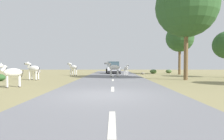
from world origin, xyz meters
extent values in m
plane|color=#8E8456|center=(0.00, 0.00, 0.00)|extent=(90.00, 90.00, 0.00)
cube|color=slate|center=(0.42, 0.00, 0.03)|extent=(6.00, 64.00, 0.05)
cube|color=silver|center=(0.42, -4.00, 0.05)|extent=(0.16, 2.00, 0.01)
cube|color=silver|center=(0.42, 2.00, 0.05)|extent=(0.16, 2.00, 0.01)
cube|color=silver|center=(0.42, 8.00, 0.05)|extent=(0.16, 2.00, 0.01)
cube|color=silver|center=(0.42, 14.00, 0.05)|extent=(0.16, 2.00, 0.01)
cube|color=silver|center=(0.42, 20.00, 0.05)|extent=(0.16, 2.00, 0.01)
cube|color=silver|center=(0.42, 26.00, 0.05)|extent=(0.16, 2.00, 0.01)
ellipsoid|color=silver|center=(1.98, 15.45, 0.88)|extent=(0.62, 1.00, 0.44)
cylinder|color=silver|center=(1.95, 15.12, 0.37)|extent=(0.12, 0.12, 0.64)
cylinder|color=#28231E|center=(1.95, 15.12, 0.07)|extent=(0.13, 0.13, 0.04)
cylinder|color=silver|center=(2.18, 15.19, 0.37)|extent=(0.12, 0.12, 0.64)
cylinder|color=#28231E|center=(2.18, 15.19, 0.07)|extent=(0.13, 0.13, 0.04)
cylinder|color=silver|center=(1.79, 15.71, 0.37)|extent=(0.12, 0.12, 0.64)
cylinder|color=#28231E|center=(1.79, 15.71, 0.07)|extent=(0.13, 0.13, 0.04)
cylinder|color=silver|center=(2.01, 15.78, 0.37)|extent=(0.12, 0.12, 0.64)
cylinder|color=#28231E|center=(2.01, 15.78, 0.07)|extent=(0.13, 0.13, 0.04)
cylinder|color=silver|center=(2.11, 15.02, 1.10)|extent=(0.26, 0.37, 0.38)
cube|color=black|center=(2.11, 15.02, 1.18)|extent=(0.12, 0.31, 0.26)
ellipsoid|color=silver|center=(2.17, 14.81, 1.24)|extent=(0.28, 0.44, 0.20)
ellipsoid|color=black|center=(2.21, 14.65, 1.23)|extent=(0.15, 0.17, 0.12)
cone|color=silver|center=(2.08, 14.89, 1.35)|extent=(0.09, 0.09, 0.12)
cone|color=silver|center=(2.20, 14.92, 1.35)|extent=(0.09, 0.09, 0.12)
cylinder|color=black|center=(1.86, 15.90, 0.79)|extent=(0.07, 0.14, 0.38)
ellipsoid|color=silver|center=(-6.38, 8.61, 0.98)|extent=(1.20, 0.83, 0.53)
cylinder|color=silver|center=(-6.67, 8.88, 0.38)|extent=(0.15, 0.15, 0.76)
cylinder|color=#28231E|center=(-6.67, 8.88, 0.03)|extent=(0.17, 0.17, 0.05)
cylinder|color=silver|center=(-6.78, 8.62, 0.38)|extent=(0.15, 0.15, 0.76)
cylinder|color=#28231E|center=(-6.78, 8.62, 0.03)|extent=(0.17, 0.17, 0.05)
cylinder|color=silver|center=(-5.99, 8.61, 0.38)|extent=(0.15, 0.15, 0.76)
cylinder|color=#28231E|center=(-5.99, 8.61, 0.03)|extent=(0.17, 0.17, 0.05)
cylinder|color=silver|center=(-6.10, 8.34, 0.38)|extent=(0.15, 0.15, 0.76)
cylinder|color=#28231E|center=(-6.10, 8.34, 0.03)|extent=(0.17, 0.17, 0.05)
cylinder|color=silver|center=(-6.88, 8.81, 1.25)|extent=(0.45, 0.34, 0.45)
cube|color=black|center=(-6.88, 8.81, 1.35)|extent=(0.36, 0.18, 0.31)
ellipsoid|color=silver|center=(-7.12, 8.91, 1.42)|extent=(0.53, 0.37, 0.24)
ellipsoid|color=black|center=(-7.30, 8.99, 1.40)|extent=(0.21, 0.20, 0.15)
cone|color=silver|center=(-6.98, 8.93, 1.54)|extent=(0.12, 0.12, 0.14)
cone|color=silver|center=(-7.04, 8.80, 1.54)|extent=(0.12, 0.12, 0.14)
cylinder|color=black|center=(-5.87, 8.40, 0.88)|extent=(0.16, 0.10, 0.45)
ellipsoid|color=silver|center=(0.57, 12.75, 1.04)|extent=(1.20, 0.73, 0.53)
cylinder|color=silver|center=(0.18, 12.79, 0.43)|extent=(0.14, 0.14, 0.76)
cylinder|color=#28231E|center=(0.18, 12.79, 0.08)|extent=(0.16, 0.16, 0.05)
cylinder|color=silver|center=(0.25, 12.51, 0.43)|extent=(0.14, 0.14, 0.76)
cylinder|color=#28231E|center=(0.25, 12.51, 0.08)|extent=(0.16, 0.16, 0.05)
cylinder|color=silver|center=(0.88, 12.98, 0.43)|extent=(0.14, 0.14, 0.76)
cylinder|color=#28231E|center=(0.88, 12.98, 0.08)|extent=(0.16, 0.16, 0.05)
cylinder|color=silver|center=(0.96, 12.71, 0.43)|extent=(0.14, 0.14, 0.76)
cylinder|color=#28231E|center=(0.96, 12.71, 0.08)|extent=(0.16, 0.16, 0.05)
cylinder|color=silver|center=(0.05, 12.60, 1.31)|extent=(0.44, 0.30, 0.45)
cube|color=black|center=(0.05, 12.60, 1.40)|extent=(0.37, 0.14, 0.31)
ellipsoid|color=silver|center=(-0.21, 12.53, 1.48)|extent=(0.53, 0.33, 0.24)
ellipsoid|color=black|center=(-0.39, 12.48, 1.46)|extent=(0.20, 0.18, 0.15)
cone|color=silver|center=(-0.11, 12.63, 1.60)|extent=(0.11, 0.11, 0.14)
cone|color=silver|center=(-0.07, 12.50, 1.60)|extent=(0.11, 0.11, 0.14)
cylinder|color=black|center=(1.11, 12.89, 0.94)|extent=(0.16, 0.08, 0.45)
ellipsoid|color=silver|center=(-4.40, 15.70, 1.00)|extent=(1.18, 1.03, 0.53)
cylinder|color=silver|center=(-4.61, 16.04, 0.39)|extent=(0.16, 0.16, 0.77)
cylinder|color=#28231E|center=(-4.61, 16.04, 0.03)|extent=(0.18, 0.18, 0.05)
cylinder|color=silver|center=(-4.79, 15.80, 0.39)|extent=(0.16, 0.16, 0.77)
cylinder|color=#28231E|center=(-4.79, 15.80, 0.03)|extent=(0.18, 0.18, 0.05)
cylinder|color=silver|center=(-4.02, 15.60, 0.39)|extent=(0.16, 0.16, 0.77)
cylinder|color=#28231E|center=(-4.02, 15.60, 0.03)|extent=(0.18, 0.18, 0.05)
cylinder|color=silver|center=(-4.19, 15.37, 0.39)|extent=(0.16, 0.16, 0.77)
cylinder|color=#28231E|center=(-4.19, 15.37, 0.03)|extent=(0.18, 0.18, 0.05)
cylinder|color=silver|center=(-4.84, 16.02, 1.27)|extent=(0.45, 0.41, 0.45)
cube|color=black|center=(-4.84, 16.02, 1.37)|extent=(0.33, 0.25, 0.31)
ellipsoid|color=silver|center=(-5.05, 16.18, 1.44)|extent=(0.52, 0.46, 0.25)
ellipsoid|color=black|center=(-5.21, 16.30, 1.42)|extent=(0.22, 0.22, 0.15)
cone|color=silver|center=(-4.91, 16.16, 1.57)|extent=(0.13, 0.13, 0.14)
cone|color=silver|center=(-5.00, 16.05, 1.57)|extent=(0.13, 0.13, 0.14)
cylinder|color=black|center=(-3.95, 15.37, 0.90)|extent=(0.15, 0.13, 0.46)
ellipsoid|color=silver|center=(-5.36, 3.09, 0.88)|extent=(1.04, 0.91, 0.47)
cylinder|color=silver|center=(-5.70, 3.00, 0.34)|extent=(0.14, 0.14, 0.68)
cylinder|color=#28231E|center=(-5.70, 3.00, 0.02)|extent=(0.16, 0.16, 0.05)
cylinder|color=silver|center=(-5.55, 2.79, 0.34)|extent=(0.14, 0.14, 0.68)
cylinder|color=#28231E|center=(-5.55, 2.79, 0.02)|extent=(0.16, 0.16, 0.05)
cylinder|color=silver|center=(-5.17, 3.38, 0.34)|extent=(0.14, 0.14, 0.68)
cylinder|color=#28231E|center=(-5.17, 3.38, 0.02)|extent=(0.16, 0.16, 0.05)
cylinder|color=silver|center=(-5.03, 3.18, 0.34)|extent=(0.14, 0.14, 0.68)
cylinder|color=#28231E|center=(-5.03, 3.18, 0.02)|extent=(0.16, 0.16, 0.05)
cylinder|color=silver|center=(-5.75, 2.81, 1.12)|extent=(0.39, 0.36, 0.40)
cube|color=black|center=(-5.75, 2.81, 1.20)|extent=(0.29, 0.22, 0.28)
cone|color=silver|center=(-5.89, 2.79, 1.37)|extent=(0.11, 0.11, 0.13)
cone|color=silver|center=(-5.81, 2.68, 1.37)|extent=(0.11, 0.11, 0.13)
cylinder|color=black|center=(-4.96, 3.38, 0.79)|extent=(0.13, 0.11, 0.40)
cube|color=silver|center=(0.43, 20.88, 0.63)|extent=(2.06, 4.31, 0.80)
cube|color=#334751|center=(0.42, 21.08, 1.41)|extent=(1.78, 2.30, 0.76)
cube|color=black|center=(0.57, 18.73, 0.36)|extent=(1.72, 0.27, 0.24)
cylinder|color=black|center=(-0.38, 19.48, 0.39)|extent=(0.26, 0.69, 0.68)
cylinder|color=black|center=(1.42, 19.59, 0.39)|extent=(0.26, 0.69, 0.68)
cylinder|color=black|center=(-0.55, 22.17, 0.39)|extent=(0.26, 0.69, 0.68)
cylinder|color=black|center=(1.25, 22.29, 0.39)|extent=(0.26, 0.69, 0.68)
cylinder|color=brown|center=(6.73, 8.78, 2.11)|extent=(0.35, 0.35, 4.22)
sphere|color=#2D5628|center=(6.73, 8.78, 6.33)|extent=(5.28, 5.28, 5.28)
cylinder|color=brown|center=(9.41, 18.36, 1.71)|extent=(0.33, 0.33, 3.43)
sphere|color=#2D5628|center=(9.41, 18.36, 4.90)|extent=(3.68, 3.68, 3.68)
ellipsoid|color=#425B2D|center=(9.17, 22.63, 0.28)|extent=(0.93, 0.84, 0.56)
ellipsoid|color=#4C7038|center=(6.47, 21.27, 0.31)|extent=(1.02, 0.92, 0.61)
ellipsoid|color=gray|center=(-10.26, 19.48, 0.34)|extent=(0.86, 0.91, 0.67)
ellipsoid|color=gray|center=(4.52, 18.76, 0.14)|extent=(0.49, 0.50, 0.27)
camera|label=1|loc=(0.44, -8.30, 1.32)|focal=31.65mm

